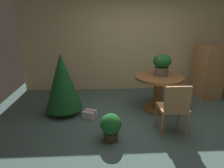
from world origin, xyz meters
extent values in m
plane|color=#4C6660|center=(0.00, 0.00, 0.00)|extent=(6.60, 6.60, 0.00)
cube|color=beige|center=(0.00, 2.20, 1.30)|extent=(6.00, 0.10, 2.60)
cylinder|color=brown|center=(0.35, 0.78, 0.02)|extent=(0.59, 0.59, 0.04)
cylinder|color=brown|center=(0.35, 0.78, 0.38)|extent=(0.19, 0.19, 0.68)
cylinder|color=brown|center=(0.35, 0.78, 0.75)|extent=(1.03, 1.03, 0.06)
cylinder|color=#665B51|center=(0.40, 0.82, 0.87)|extent=(0.29, 0.29, 0.18)
ellipsoid|color=#195623|center=(0.40, 0.82, 1.09)|extent=(0.38, 0.38, 0.28)
sphere|color=red|center=(0.46, 0.97, 1.10)|extent=(0.06, 0.06, 0.06)
sphere|color=red|center=(0.43, 0.71, 1.14)|extent=(0.07, 0.07, 0.07)
sphere|color=red|center=(0.55, 0.81, 1.13)|extent=(0.07, 0.07, 0.07)
sphere|color=red|center=(0.31, 0.72, 1.15)|extent=(0.06, 0.06, 0.06)
cylinder|color=#B27F4C|center=(0.14, 0.07, 0.22)|extent=(0.04, 0.04, 0.44)
cylinder|color=#B27F4C|center=(0.56, 0.07, 0.22)|extent=(0.04, 0.04, 0.44)
cylinder|color=#B27F4C|center=(0.14, -0.30, 0.22)|extent=(0.04, 0.04, 0.44)
cylinder|color=#B27F4C|center=(0.56, -0.30, 0.22)|extent=(0.04, 0.04, 0.44)
cube|color=#B27F4C|center=(0.35, -0.12, 0.46)|extent=(0.47, 0.42, 0.05)
cube|color=#B27F4C|center=(0.35, -0.30, 0.70)|extent=(0.42, 0.05, 0.43)
cylinder|color=brown|center=(-1.68, 0.71, 0.06)|extent=(0.10, 0.10, 0.12)
cone|color=#195623|center=(-1.68, 0.71, 0.71)|extent=(0.76, 0.76, 1.18)
sphere|color=#2D51A8|center=(-1.66, 0.78, 1.03)|extent=(0.05, 0.05, 0.05)
sphere|color=red|center=(-1.78, 0.68, 0.97)|extent=(0.04, 0.04, 0.04)
sphere|color=#2D51A8|center=(-1.59, 0.75, 0.98)|extent=(0.05, 0.05, 0.05)
sphere|color=#2D51A8|center=(-1.70, 0.78, 1.07)|extent=(0.06, 0.06, 0.06)
cube|color=silver|center=(-1.13, 0.46, 0.08)|extent=(0.31, 0.29, 0.16)
cube|color=#9E287A|center=(-1.13, 0.46, 0.08)|extent=(0.24, 0.13, 0.16)
cube|color=#B27F4C|center=(1.83, 1.54, 0.66)|extent=(0.49, 0.76, 1.33)
sphere|color=#B29338|center=(1.57, 1.54, 0.73)|extent=(0.04, 0.04, 0.04)
cylinder|color=#4C382D|center=(-0.73, -0.33, 0.08)|extent=(0.24, 0.24, 0.16)
sphere|color=#1E6628|center=(-0.73, -0.33, 0.30)|extent=(0.35, 0.35, 0.35)
camera|label=1|loc=(-0.86, -3.15, 1.95)|focal=31.41mm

